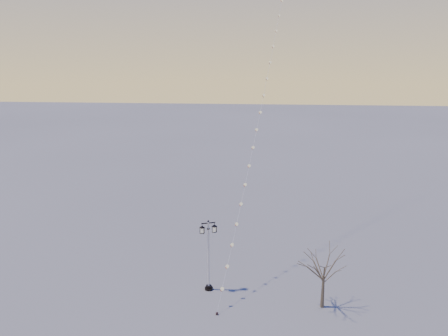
# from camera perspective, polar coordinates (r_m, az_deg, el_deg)

# --- Properties ---
(ground) EXTENTS (300.00, 300.00, 0.00)m
(ground) POSITION_cam_1_polar(r_m,az_deg,el_deg) (33.47, -2.28, -17.49)
(ground) COLOR slate
(ground) RESTS_ON ground
(street_lamp) EXTENTS (1.36, 0.82, 5.58)m
(street_lamp) POSITION_cam_1_polar(r_m,az_deg,el_deg) (35.02, -1.93, -10.33)
(street_lamp) COLOR black
(street_lamp) RESTS_ON ground
(bare_tree) EXTENTS (2.59, 2.59, 4.30)m
(bare_tree) POSITION_cam_1_polar(r_m,az_deg,el_deg) (33.48, 12.28, -12.01)
(bare_tree) COLOR brown
(bare_tree) RESTS_ON ground
(kite_train) EXTENTS (6.98, 30.54, 36.87)m
(kite_train) POSITION_cam_1_polar(r_m,az_deg,el_deg) (43.27, 5.77, 14.84)
(kite_train) COLOR black
(kite_train) RESTS_ON ground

